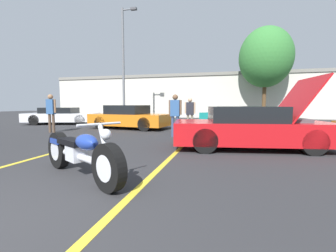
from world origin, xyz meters
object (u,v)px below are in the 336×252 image
at_px(motorcycle, 80,153).
at_px(parked_car_left_row, 62,116).
at_px(spectator_by_show_car, 175,112).
at_px(light_pole, 124,61).
at_px(parked_car_mid_left_row, 130,117).
at_px(show_car_hood_open, 251,128).
at_px(parked_car_mid_right_row, 242,117).
at_px(spectator_near_motorcycle, 190,111).
at_px(spectator_midground, 51,110).
at_px(tree_background, 266,58).

distance_m(motorcycle, parked_car_left_row, 12.33).
height_order(motorcycle, spectator_by_show_car, spectator_by_show_car).
xyz_separation_m(light_pole, parked_car_mid_left_row, (2.52, -4.79, -3.98)).
bearing_deg(parked_car_mid_left_row, parked_car_left_row, 172.20).
bearing_deg(show_car_hood_open, parked_car_mid_right_row, 79.52).
relative_size(spectator_near_motorcycle, spectator_midground, 0.92).
bearing_deg(motorcycle, tree_background, 101.39).
bearing_deg(parked_car_mid_left_row, spectator_near_motorcycle, 5.08).
bearing_deg(motorcycle, parked_car_mid_right_row, 100.24).
xyz_separation_m(parked_car_left_row, spectator_near_motorcycle, (8.79, -1.70, 0.41)).
xyz_separation_m(parked_car_mid_right_row, spectator_by_show_car, (-2.83, -4.27, 0.41)).
bearing_deg(spectator_midground, parked_car_mid_left_row, 42.19).
xyz_separation_m(motorcycle, show_car_hood_open, (3.14, 3.55, 0.17)).
relative_size(parked_car_left_row, parked_car_mid_left_row, 1.11).
xyz_separation_m(show_car_hood_open, parked_car_mid_left_row, (-5.66, 4.24, -0.00)).
xyz_separation_m(light_pole, show_car_hood_open, (8.17, -9.04, -3.98)).
bearing_deg(tree_background, light_pole, -155.91).
height_order(light_pole, parked_car_mid_left_row, light_pole).
bearing_deg(spectator_near_motorcycle, show_car_hood_open, -59.65).
bearing_deg(spectator_by_show_car, parked_car_left_row, 154.96).
distance_m(parked_car_mid_right_row, spectator_by_show_car, 5.14).
bearing_deg(parked_car_mid_right_row, show_car_hood_open, -68.97).
height_order(tree_background, parked_car_mid_right_row, tree_background).
bearing_deg(motorcycle, spectator_by_show_car, 113.93).
height_order(motorcycle, parked_car_mid_left_row, parked_car_mid_left_row).
xyz_separation_m(light_pole, motorcycle, (5.03, -12.59, -4.15)).
xyz_separation_m(spectator_by_show_car, spectator_midground, (-5.78, -0.05, 0.05)).
xyz_separation_m(spectator_near_motorcycle, spectator_midground, (-6.02, -2.34, 0.09)).
height_order(tree_background, parked_car_left_row, tree_background).
height_order(show_car_hood_open, parked_car_mid_right_row, show_car_hood_open).
bearing_deg(tree_background, parked_car_left_row, -149.62).
xyz_separation_m(motorcycle, parked_car_mid_left_row, (-2.52, 7.80, 0.17)).
relative_size(light_pole, parked_car_mid_left_row, 1.91).
height_order(show_car_hood_open, spectator_near_motorcycle, show_car_hood_open).
bearing_deg(show_car_hood_open, parked_car_left_row, 143.92).
distance_m(show_car_hood_open, spectator_by_show_car, 3.22).
bearing_deg(motorcycle, light_pole, 141.11).
distance_m(light_pole, parked_car_mid_left_row, 6.72).
height_order(tree_background, spectator_midground, tree_background).
distance_m(spectator_near_motorcycle, spectator_midground, 6.46).
xyz_separation_m(light_pole, spectator_by_show_car, (5.54, -7.24, -3.58)).
height_order(tree_background, motorcycle, tree_background).
distance_m(parked_car_left_row, parked_car_mid_left_row, 5.74).
distance_m(light_pole, spectator_midground, 8.11).
distance_m(motorcycle, spectator_near_motorcycle, 7.69).
xyz_separation_m(tree_background, spectator_by_show_car, (-5.11, -12.00, -4.23)).
bearing_deg(motorcycle, show_car_hood_open, 77.85).
relative_size(tree_background, spectator_by_show_car, 4.62).
relative_size(light_pole, parked_car_left_row, 1.72).
relative_size(parked_car_left_row, parked_car_mid_right_row, 1.02).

